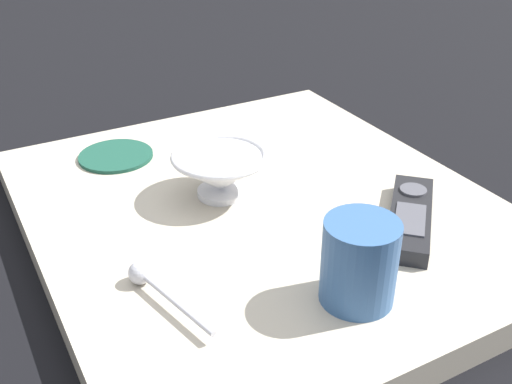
# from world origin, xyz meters

# --- Properties ---
(ground_plane) EXTENTS (6.00, 6.00, 0.00)m
(ground_plane) POSITION_xyz_m (0.00, 0.00, 0.00)
(ground_plane) COLOR black
(table) EXTENTS (0.61, 0.54, 0.04)m
(table) POSITION_xyz_m (0.00, 0.00, 0.02)
(table) COLOR #B7AD99
(table) RESTS_ON ground
(cereal_bowl) EXTENTS (0.12, 0.12, 0.06)m
(cereal_bowl) POSITION_xyz_m (-0.04, -0.04, 0.07)
(cereal_bowl) COLOR silver
(cereal_bowl) RESTS_ON table
(coffee_mug) EXTENTS (0.07, 0.07, 0.09)m
(coffee_mug) POSITION_xyz_m (0.21, -0.01, 0.08)
(coffee_mug) COLOR #33598C
(coffee_mug) RESTS_ON table
(teaspoon) EXTENTS (0.13, 0.04, 0.02)m
(teaspoon) POSITION_xyz_m (0.09, -0.18, 0.05)
(teaspoon) COLOR silver
(teaspoon) RESTS_ON table
(tv_remote_near) EXTENTS (0.15, 0.15, 0.02)m
(tv_remote_near) POSITION_xyz_m (0.13, 0.13, 0.05)
(tv_remote_near) COLOR black
(tv_remote_near) RESTS_ON table
(drink_coaster) EXTENTS (0.10, 0.10, 0.01)m
(drink_coaster) POSITION_xyz_m (-0.21, -0.12, 0.04)
(drink_coaster) COLOR #194738
(drink_coaster) RESTS_ON table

